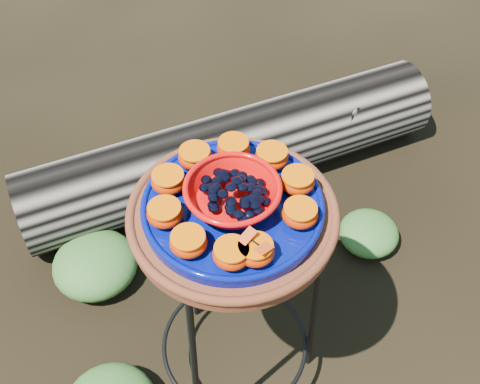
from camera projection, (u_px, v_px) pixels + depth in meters
ground at (235, 366)px, 1.80m from camera, size 60.00×60.00×0.00m
plant_stand at (234, 307)px, 1.54m from camera, size 0.44×0.44×0.70m
terracotta_saucer at (233, 217)px, 1.26m from camera, size 0.44×0.44×0.04m
cobalt_plate at (233, 207)px, 1.24m from camera, size 0.37×0.37×0.02m
red_bowl at (233, 195)px, 1.21m from camera, size 0.19×0.19×0.05m
glass_gems at (232, 183)px, 1.18m from camera, size 0.15×0.15×0.02m
orange_half_0 at (255, 251)px, 1.13m from camera, size 0.07×0.07×0.04m
orange_half_1 at (300, 214)px, 1.18m from camera, size 0.07×0.07×0.04m
orange_half_2 at (297, 182)px, 1.24m from camera, size 0.07×0.07×0.04m
orange_half_3 at (272, 157)px, 1.29m from camera, size 0.07×0.07×0.04m
orange_half_4 at (233, 148)px, 1.30m from camera, size 0.07×0.07×0.04m
orange_half_5 at (195, 157)px, 1.29m from camera, size 0.07×0.07×0.04m
orange_half_6 at (168, 181)px, 1.24m from camera, size 0.07×0.07×0.04m
orange_half_7 at (165, 214)px, 1.18m from camera, size 0.07×0.07×0.04m
orange_half_8 at (188, 242)px, 1.14m from camera, size 0.07×0.07×0.04m
orange_half_9 at (232, 254)px, 1.12m from camera, size 0.07×0.07×0.04m
butterfly at (256, 243)px, 1.11m from camera, size 0.08×0.06×0.01m
driftwood_log at (232, 151)px, 2.20m from camera, size 1.58×0.67×0.29m
foliage_right at (369, 232)px, 2.07m from camera, size 0.21×0.21×0.10m
foliage_back at (95, 263)px, 1.96m from camera, size 0.28×0.28×0.14m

